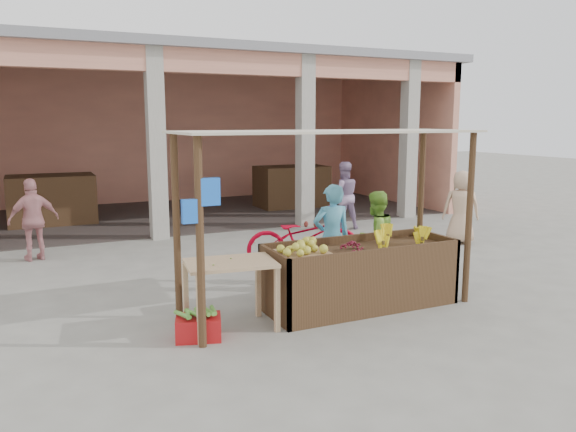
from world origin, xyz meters
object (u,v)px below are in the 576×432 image
fruit_stall (360,278)px  red_crate (198,328)px  vendor_green (375,235)px  motorcycle (303,237)px  side_table (231,273)px  vendor_blue (332,234)px

fruit_stall → red_crate: bearing=-175.1°
vendor_green → motorcycle: bearing=-78.5°
red_crate → vendor_green: bearing=35.2°
vendor_green → motorcycle: size_ratio=0.74×
side_table → red_crate: (-0.44, -0.12, -0.58)m
side_table → vendor_green: 2.85m
side_table → vendor_green: (2.69, 0.94, 0.05)m
vendor_green → motorcycle: vendor_green is taller
vendor_green → side_table: bearing=7.3°
fruit_stall → motorcycle: motorcycle is taller
side_table → red_crate: side_table is taller
side_table → motorcycle: (2.11, 2.27, -0.17)m
vendor_blue → vendor_green: bearing=-169.8°
fruit_stall → motorcycle: size_ratio=1.26×
side_table → fruit_stall: bearing=9.4°
fruit_stall → vendor_blue: 0.93m
fruit_stall → motorcycle: (0.23, 2.18, 0.14)m
side_table → vendor_blue: 2.10m
fruit_stall → red_crate: fruit_stall is taller
fruit_stall → vendor_green: size_ratio=1.70×
red_crate → fruit_stall: bearing=21.5°
red_crate → side_table: bearing=31.2°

